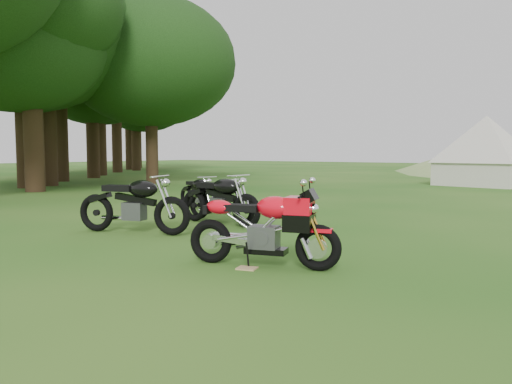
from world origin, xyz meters
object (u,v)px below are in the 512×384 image
Objects in this scene: vintage_moto_a at (133,202)px; vintage_moto_c at (219,198)px; sport_motorcycle at (263,222)px; vintage_moto_d at (220,198)px; plywood_board at (247,268)px; vintage_moto_b at (198,192)px; tent_left at (486,153)px.

vintage_moto_a reaches higher than vintage_moto_c.
sport_motorcycle reaches higher than vintage_moto_d.
vintage_moto_b is at bearing 138.52° from plywood_board.
vintage_moto_c reaches higher than vintage_moto_b.
tent_left reaches higher than vintage_moto_b.
plywood_board is at bearing -23.48° from vintage_moto_b.
vintage_moto_d is 0.57× the size of tent_left.
vintage_moto_a is 1.82m from vintage_moto_c.
vintage_moto_a is at bearing -102.48° from vintage_moto_c.
vintage_moto_c is at bearing 135.84° from plywood_board.
vintage_moto_c is at bearing -85.43° from tent_left.
tent_left is at bearing 88.51° from vintage_moto_c.
vintage_moto_b is 2.58m from vintage_moto_c.
vintage_moto_b is (-4.89, 4.03, -0.11)m from sport_motorcycle.
vintage_moto_d is (-3.10, 2.79, -0.08)m from sport_motorcycle.
tent_left is (-1.14, 18.49, 1.42)m from plywood_board.
plywood_board is at bearing -76.02° from tent_left.
vintage_moto_c is (0.53, 1.75, -0.02)m from vintage_moto_a.
plywood_board is at bearing -39.77° from vintage_moto_c.
vintage_moto_a is at bearing -90.84° from vintage_moto_d.
vintage_moto_c is at bearing -45.44° from vintage_moto_d.
vintage_moto_b is 0.94× the size of vintage_moto_d.
vintage_moto_d is at bearing -16.70° from vintage_moto_b.
vintage_moto_a is 2.09m from vintage_moto_d.
vintage_moto_a is 17.70m from tent_left.
vintage_moto_a reaches higher than plywood_board.
plywood_board is 18.58m from tent_left.
vintage_moto_a is 1.03× the size of vintage_moto_c.
tent_left is at bearing 93.53° from vintage_moto_b.
vintage_moto_a is (-3.37, 0.71, -0.01)m from sport_motorcycle.
vintage_moto_c is 0.42m from vintage_moto_d.
sport_motorcycle is at bearing 71.22° from plywood_board.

